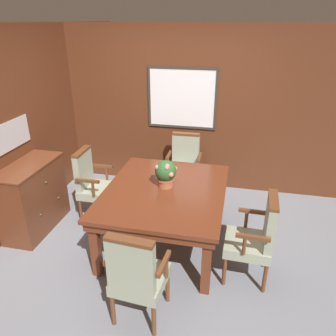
{
  "coord_description": "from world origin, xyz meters",
  "views": [
    {
      "loc": [
        0.82,
        -3.01,
        2.49
      ],
      "look_at": [
        0.07,
        0.34,
        0.92
      ],
      "focal_mm": 35.0,
      "sensor_mm": 36.0,
      "label": 1
    }
  ],
  "objects_px": {
    "chair_head_far": "(184,164)",
    "sideboard_cabinet": "(33,197)",
    "dining_table": "(165,196)",
    "chair_head_near": "(137,274)",
    "chair_right_near": "(256,236)",
    "potted_plant": "(166,173)",
    "chair_left_far": "(93,182)"
  },
  "relations": [
    {
      "from": "chair_left_far",
      "to": "chair_head_near",
      "type": "height_order",
      "value": "same"
    },
    {
      "from": "dining_table",
      "to": "chair_head_near",
      "type": "xyz_separation_m",
      "value": [
        0.02,
        -1.16,
        -0.12
      ]
    },
    {
      "from": "chair_right_near",
      "to": "chair_head_near",
      "type": "relative_size",
      "value": 1.0
    },
    {
      "from": "chair_right_near",
      "to": "potted_plant",
      "type": "height_order",
      "value": "potted_plant"
    },
    {
      "from": "potted_plant",
      "to": "chair_right_near",
      "type": "bearing_deg",
      "value": -24.31
    },
    {
      "from": "chair_left_far",
      "to": "dining_table",
      "type": "bearing_deg",
      "value": -108.98
    },
    {
      "from": "dining_table",
      "to": "sideboard_cabinet",
      "type": "relative_size",
      "value": 1.71
    },
    {
      "from": "chair_right_near",
      "to": "chair_head_near",
      "type": "bearing_deg",
      "value": -50.39
    },
    {
      "from": "sideboard_cabinet",
      "to": "dining_table",
      "type": "bearing_deg",
      "value": 2.49
    },
    {
      "from": "chair_head_far",
      "to": "sideboard_cabinet",
      "type": "xyz_separation_m",
      "value": [
        -1.7,
        -1.28,
        -0.07
      ]
    },
    {
      "from": "chair_right_near",
      "to": "chair_head_far",
      "type": "relative_size",
      "value": 1.0
    },
    {
      "from": "chair_head_near",
      "to": "chair_right_near",
      "type": "bearing_deg",
      "value": -138.02
    },
    {
      "from": "dining_table",
      "to": "chair_left_far",
      "type": "height_order",
      "value": "chair_left_far"
    },
    {
      "from": "chair_right_near",
      "to": "chair_left_far",
      "type": "distance_m",
      "value": 2.22
    },
    {
      "from": "chair_right_near",
      "to": "potted_plant",
      "type": "distance_m",
      "value": 1.2
    },
    {
      "from": "chair_head_far",
      "to": "potted_plant",
      "type": "bearing_deg",
      "value": -92.22
    },
    {
      "from": "chair_right_near",
      "to": "potted_plant",
      "type": "xyz_separation_m",
      "value": [
        -1.03,
        0.47,
        0.38
      ]
    },
    {
      "from": "chair_left_far",
      "to": "chair_head_near",
      "type": "xyz_separation_m",
      "value": [
        1.09,
        -1.51,
        0.0
      ]
    },
    {
      "from": "chair_right_near",
      "to": "chair_left_far",
      "type": "relative_size",
      "value": 1.0
    },
    {
      "from": "dining_table",
      "to": "chair_right_near",
      "type": "distance_m",
      "value": 1.1
    },
    {
      "from": "chair_right_near",
      "to": "potted_plant",
      "type": "bearing_deg",
      "value": -112.33
    },
    {
      "from": "chair_left_far",
      "to": "chair_head_far",
      "type": "xyz_separation_m",
      "value": [
        1.08,
        0.86,
        0.0
      ]
    },
    {
      "from": "chair_left_far",
      "to": "potted_plant",
      "type": "xyz_separation_m",
      "value": [
        1.06,
        -0.27,
        0.38
      ]
    },
    {
      "from": "chair_right_near",
      "to": "dining_table",
      "type": "bearing_deg",
      "value": -108.92
    },
    {
      "from": "chair_head_far",
      "to": "sideboard_cabinet",
      "type": "distance_m",
      "value": 2.13
    },
    {
      "from": "chair_left_far",
      "to": "chair_head_near",
      "type": "distance_m",
      "value": 1.86
    },
    {
      "from": "dining_table",
      "to": "potted_plant",
      "type": "height_order",
      "value": "potted_plant"
    },
    {
      "from": "sideboard_cabinet",
      "to": "chair_head_near",
      "type": "bearing_deg",
      "value": -32.47
    },
    {
      "from": "dining_table",
      "to": "chair_head_near",
      "type": "height_order",
      "value": "chair_head_near"
    },
    {
      "from": "dining_table",
      "to": "chair_right_near",
      "type": "height_order",
      "value": "chair_right_near"
    },
    {
      "from": "chair_left_far",
      "to": "potted_plant",
      "type": "distance_m",
      "value": 1.15
    },
    {
      "from": "dining_table",
      "to": "potted_plant",
      "type": "relative_size",
      "value": 5.09
    }
  ]
}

